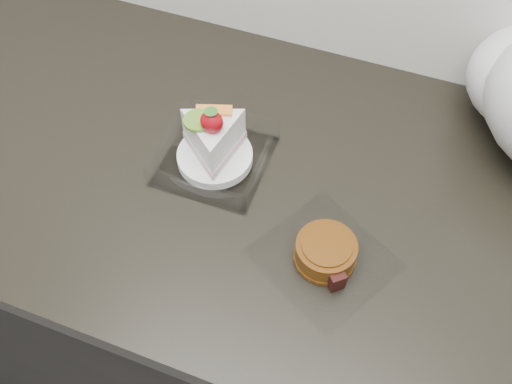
{
  "coord_description": "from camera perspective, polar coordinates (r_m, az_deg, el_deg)",
  "views": [
    {
      "loc": [
        0.17,
        1.19,
        1.6
      ],
      "look_at": [
        0.01,
        1.63,
        0.94
      ],
      "focal_mm": 40.0,
      "sensor_mm": 36.0,
      "label": 1
    }
  ],
  "objects": [
    {
      "name": "counter",
      "position": [
        1.27,
        0.67,
        -10.76
      ],
      "size": [
        2.04,
        0.64,
        0.9
      ],
      "color": "black",
      "rests_on": "ground"
    },
    {
      "name": "mooncake_wrap",
      "position": [
        0.79,
        6.99,
        -6.18
      ],
      "size": [
        0.22,
        0.22,
        0.04
      ],
      "rotation": [
        0.0,
        0.0,
        -0.33
      ],
      "color": "white",
      "rests_on": "counter"
    },
    {
      "name": "cake_tray",
      "position": [
        0.87,
        -4.21,
        4.43
      ],
      "size": [
        0.16,
        0.16,
        0.13
      ],
      "rotation": [
        0.0,
        0.0,
        0.01
      ],
      "color": "white",
      "rests_on": "counter"
    }
  ]
}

